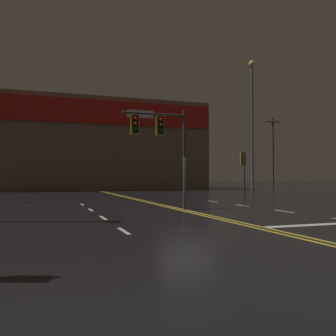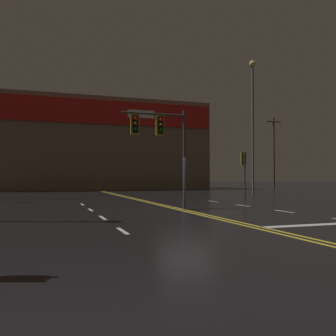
% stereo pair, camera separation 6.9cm
% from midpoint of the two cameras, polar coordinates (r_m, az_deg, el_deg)
% --- Properties ---
extents(ground_plane, '(200.00, 200.00, 0.00)m').
position_cam_midpoint_polar(ground_plane, '(17.15, 2.54, -6.51)').
color(ground_plane, black).
extents(road_markings, '(11.99, 60.00, 0.01)m').
position_cam_midpoint_polar(road_markings, '(16.50, 5.98, -6.69)').
color(road_markings, gold).
rests_on(road_markings, ground).
extents(traffic_signal_median, '(3.20, 0.36, 4.82)m').
position_cam_midpoint_polar(traffic_signal_median, '(18.10, -1.51, 5.26)').
color(traffic_signal_median, '#38383D').
rests_on(traffic_signal_median, ground).
extents(traffic_signal_corner_northeast, '(0.42, 0.36, 3.42)m').
position_cam_midpoint_polar(traffic_signal_corner_northeast, '(28.62, 11.36, 0.60)').
color(traffic_signal_corner_northeast, '#38383D').
rests_on(traffic_signal_corner_northeast, ground).
extents(streetlight_near_left, '(0.56, 0.56, 11.53)m').
position_cam_midpoint_polar(streetlight_near_left, '(33.12, 12.64, 8.44)').
color(streetlight_near_left, '#59595E').
rests_on(streetlight_near_left, ground).
extents(building_backdrop, '(27.26, 10.23, 10.74)m').
position_cam_midpoint_polar(building_backdrop, '(47.71, -11.44, 3.28)').
color(building_backdrop, '#7A6651').
rests_on(building_backdrop, ground).
extents(utility_pole_row, '(48.89, 0.26, 9.54)m').
position_cam_midpoint_polar(utility_pole_row, '(43.30, -10.25, 3.09)').
color(utility_pole_row, '#4C3828').
rests_on(utility_pole_row, ground).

